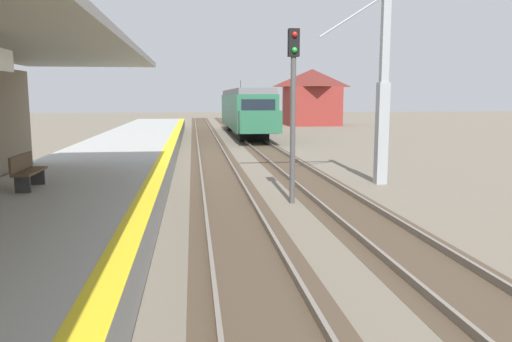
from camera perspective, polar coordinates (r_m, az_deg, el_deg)
station_platform at (r=15.95m, az=-19.27°, el=-2.07°), size 5.00×80.00×0.91m
track_pair_nearest_platform at (r=19.63m, az=-4.08°, el=-0.92°), size 2.34×120.00×0.16m
track_pair_middle at (r=20.10m, az=5.65°, el=-0.72°), size 2.34×120.00×0.16m
approaching_train at (r=42.83m, az=-1.24°, el=6.99°), size 2.93×19.60×4.76m
rail_signal_post at (r=15.11m, az=4.24°, el=8.28°), size 0.32×0.34×5.20m
catenary_pylon_far_side at (r=19.01m, az=13.43°, el=9.32°), size 5.00×0.40×7.50m
platform_bench at (r=14.03m, az=-24.62°, el=0.08°), size 0.45×1.60×0.88m
distant_trackside_house at (r=58.43m, az=6.38°, el=8.45°), size 6.60×5.28×6.40m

